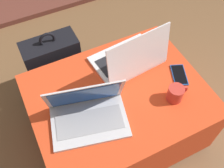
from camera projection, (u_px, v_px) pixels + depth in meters
ground_plane at (117, 131)px, 1.68m from camera, size 14.00×14.00×0.00m
ottoman at (118, 115)px, 1.51m from camera, size 0.90×0.70×0.43m
laptop_near at (88, 113)px, 1.21m from camera, size 0.40×0.31×0.24m
laptop_far at (130, 58)px, 1.41m from camera, size 0.39×0.29×0.26m
cell_phone at (179, 75)px, 1.40m from camera, size 0.12×0.16×0.01m
backpack at (55, 67)px, 1.72m from camera, size 0.33×0.21×0.53m
coffee_mug at (176, 93)px, 1.29m from camera, size 0.11×0.08×0.09m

